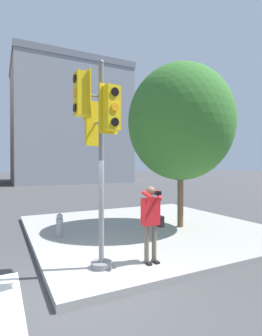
{
  "coord_description": "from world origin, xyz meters",
  "views": [
    {
      "loc": [
        -1.3,
        -4.77,
        2.42
      ],
      "look_at": [
        1.37,
        0.54,
        2.34
      ],
      "focal_mm": 28.0,
      "sensor_mm": 36.0,
      "label": 1
    }
  ],
  "objects_px": {
    "street_tree": "(181,122)",
    "fire_hydrant": "(60,225)",
    "traffic_signal_pole": "(97,132)",
    "person_photographer": "(151,217)"
  },
  "relations": [
    {
      "from": "street_tree",
      "to": "fire_hydrant",
      "type": "distance_m",
      "value": 5.43
    },
    {
      "from": "traffic_signal_pole",
      "to": "street_tree",
      "type": "height_order",
      "value": "street_tree"
    },
    {
      "from": "traffic_signal_pole",
      "to": "person_photographer",
      "type": "relative_size",
      "value": 2.58
    },
    {
      "from": "person_photographer",
      "to": "fire_hydrant",
      "type": "bearing_deg",
      "value": 114.49
    },
    {
      "from": "street_tree",
      "to": "traffic_signal_pole",
      "type": "bearing_deg",
      "value": -150.44
    },
    {
      "from": "street_tree",
      "to": "fire_hydrant",
      "type": "relative_size",
      "value": 8.11
    },
    {
      "from": "traffic_signal_pole",
      "to": "street_tree",
      "type": "bearing_deg",
      "value": 29.56
    },
    {
      "from": "person_photographer",
      "to": "street_tree",
      "type": "bearing_deg",
      "value": 42.34
    },
    {
      "from": "person_photographer",
      "to": "fire_hydrant",
      "type": "height_order",
      "value": "person_photographer"
    },
    {
      "from": "person_photographer",
      "to": "fire_hydrant",
      "type": "relative_size",
      "value": 2.44
    }
  ]
}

